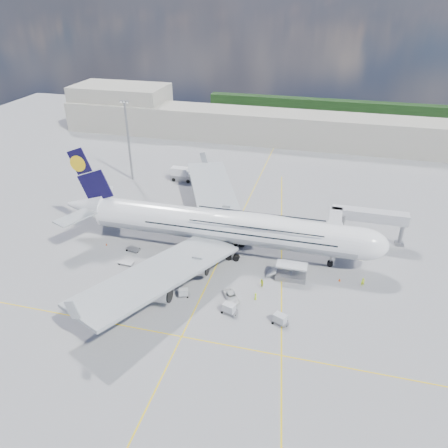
% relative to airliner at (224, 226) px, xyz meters
% --- Properties ---
extents(ground, '(300.00, 300.00, 0.00)m').
position_rel_airliner_xyz_m(ground, '(-0.26, -10.00, -6.87)').
color(ground, gray).
rests_on(ground, ground).
extents(taxi_line_main, '(0.25, 220.00, 0.01)m').
position_rel_airliner_xyz_m(taxi_line_main, '(-0.26, -10.00, -6.86)').
color(taxi_line_main, yellow).
rests_on(taxi_line_main, ground).
extents(taxi_line_cross, '(120.00, 0.25, 0.01)m').
position_rel_airliner_xyz_m(taxi_line_cross, '(-0.26, -30.00, -6.86)').
color(taxi_line_cross, yellow).
rests_on(taxi_line_cross, ground).
extents(taxi_line_diag, '(14.16, 99.06, 0.01)m').
position_rel_airliner_xyz_m(taxi_line_diag, '(13.74, -0.00, -6.86)').
color(taxi_line_diag, yellow).
rests_on(taxi_line_diag, ground).
extents(airliner, '(77.26, 79.15, 23.71)m').
position_rel_airliner_xyz_m(airliner, '(0.00, 0.00, 0.00)').
color(airliner, white).
rests_on(airliner, ground).
extents(jet_bridge, '(18.80, 12.10, 8.50)m').
position_rel_airliner_xyz_m(jet_bridge, '(29.55, 10.94, -0.02)').
color(jet_bridge, '#B7B7BC').
rests_on(jet_bridge, ground).
extents(cargo_loader, '(8.53, 3.20, 3.67)m').
position_rel_airliner_xyz_m(cargo_loader, '(16.56, -7.11, -5.62)').
color(cargo_loader, silver).
rests_on(cargo_loader, ground).
extents(light_mast, '(3.00, 0.70, 25.50)m').
position_rel_airliner_xyz_m(light_mast, '(-40.26, 35.00, 6.34)').
color(light_mast, gray).
rests_on(light_mast, ground).
extents(terminal, '(180.00, 16.00, 12.00)m').
position_rel_airliner_xyz_m(terminal, '(-0.26, 85.00, -0.87)').
color(terminal, '#B2AD9E').
rests_on(terminal, ground).
extents(hangar, '(40.00, 22.00, 18.00)m').
position_rel_airliner_xyz_m(hangar, '(-70.26, 90.00, 2.13)').
color(hangar, '#B2AD9E').
rests_on(hangar, ground).
extents(tree_line, '(160.00, 6.00, 8.00)m').
position_rel_airliner_xyz_m(tree_line, '(39.74, 130.00, -2.87)').
color(tree_line, '#193814').
rests_on(tree_line, ground).
extents(dolly_row_a, '(3.52, 2.06, 0.50)m').
position_rel_airliner_xyz_m(dolly_row_a, '(-20.40, -11.01, -6.48)').
color(dolly_row_a, gray).
rests_on(dolly_row_a, ground).
extents(dolly_row_b, '(3.77, 2.88, 2.12)m').
position_rel_airliner_xyz_m(dolly_row_b, '(-8.07, -8.06, -5.73)').
color(dolly_row_b, gray).
rests_on(dolly_row_b, ground).
extents(dolly_row_c, '(2.86, 2.09, 1.63)m').
position_rel_airliner_xyz_m(dolly_row_c, '(-3.82, -18.68, -5.99)').
color(dolly_row_c, gray).
rests_on(dolly_row_c, ground).
extents(dolly_back, '(3.74, 2.69, 0.49)m').
position_rel_airliner_xyz_m(dolly_back, '(-21.31, -5.28, -6.49)').
color(dolly_back, gray).
rests_on(dolly_back, ground).
extents(dolly_nose_far, '(3.56, 2.80, 2.00)m').
position_rel_airliner_xyz_m(dolly_nose_far, '(16.47, -21.91, -5.80)').
color(dolly_nose_far, gray).
rests_on(dolly_nose_far, ground).
extents(dolly_nose_near, '(3.58, 2.60, 2.03)m').
position_rel_airliner_xyz_m(dolly_nose_near, '(6.49, -21.36, -5.78)').
color(dolly_nose_near, gray).
rests_on(dolly_nose_near, ground).
extents(baggage_tug, '(3.32, 2.13, 1.91)m').
position_rel_airliner_xyz_m(baggage_tug, '(-10.81, -8.74, -6.02)').
color(baggage_tug, silver).
rests_on(baggage_tug, ground).
extents(catering_truck_inner, '(7.51, 2.99, 4.51)m').
position_rel_airliner_xyz_m(catering_truck_inner, '(-6.62, 12.67, -4.74)').
color(catering_truck_inner, gray).
rests_on(catering_truck_inner, ground).
extents(catering_truck_outer, '(7.46, 2.95, 4.46)m').
position_rel_airliner_xyz_m(catering_truck_outer, '(-24.04, 37.86, -4.80)').
color(catering_truck_outer, gray).
rests_on(catering_truck_outer, ground).
extents(service_van, '(4.80, 5.63, 1.43)m').
position_rel_airliner_xyz_m(service_van, '(5.96, -17.32, -6.15)').
color(service_van, silver).
rests_on(service_van, ground).
extents(crew_nose, '(0.79, 0.58, 1.98)m').
position_rel_airliner_xyz_m(crew_nose, '(31.75, -5.94, -5.88)').
color(crew_nose, '#CDEE19').
rests_on(crew_nose, ground).
extents(crew_loader, '(1.16, 1.22, 1.99)m').
position_rel_airliner_xyz_m(crew_loader, '(11.13, -11.77, -5.88)').
color(crew_loader, '#D9EA18').
rests_on(crew_loader, ground).
extents(crew_wing, '(0.64, 1.18, 1.90)m').
position_rel_airliner_xyz_m(crew_wing, '(-15.27, -15.57, -5.92)').
color(crew_wing, '#EEFF1A').
rests_on(crew_wing, ground).
extents(crew_van, '(0.61, 0.82, 1.52)m').
position_rel_airliner_xyz_m(crew_van, '(10.68, -16.09, -6.11)').
color(crew_van, '#D3FF1A').
rests_on(crew_van, ground).
extents(crew_tug, '(1.24, 0.80, 1.83)m').
position_rel_airliner_xyz_m(crew_tug, '(-8.69, -21.40, -5.95)').
color(crew_tug, '#DBFF1A').
rests_on(crew_tug, ground).
extents(cone_nose, '(0.50, 0.50, 0.64)m').
position_rel_airliner_xyz_m(cone_nose, '(27.05, -5.33, -6.56)').
color(cone_nose, '#E34E0B').
rests_on(cone_nose, ground).
extents(cone_wing_left_inner, '(0.40, 0.40, 0.51)m').
position_rel_airliner_xyz_m(cone_wing_left_inner, '(-14.21, 14.92, -6.62)').
color(cone_wing_left_inner, '#E34E0B').
rests_on(cone_wing_left_inner, ground).
extents(cone_wing_left_outer, '(0.43, 0.43, 0.55)m').
position_rel_airliner_xyz_m(cone_wing_left_outer, '(-9.98, 22.76, -6.60)').
color(cone_wing_left_outer, '#E34E0B').
rests_on(cone_wing_left_outer, ground).
extents(cone_wing_right_inner, '(0.39, 0.39, 0.50)m').
position_rel_airliner_xyz_m(cone_wing_right_inner, '(-15.68, -14.60, -6.63)').
color(cone_wing_right_inner, '#E34E0B').
rests_on(cone_wing_right_inner, ground).
extents(cone_wing_right_outer, '(0.41, 0.41, 0.53)m').
position_rel_airliner_xyz_m(cone_wing_right_outer, '(-18.78, -31.70, -6.61)').
color(cone_wing_right_outer, '#E34E0B').
rests_on(cone_wing_right_outer, ground).
extents(cone_tail, '(0.40, 0.40, 0.50)m').
position_rel_airliner_xyz_m(cone_tail, '(-28.71, -4.69, -6.63)').
color(cone_tail, '#E34E0B').
rests_on(cone_tail, ground).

